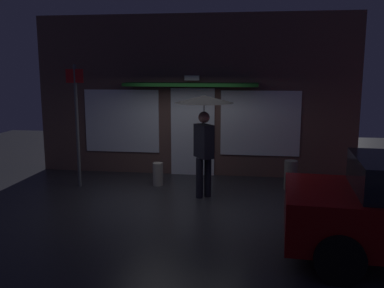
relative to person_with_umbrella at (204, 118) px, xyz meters
The scene contains 6 objects.
ground_plane 1.78m from the person_with_umbrella, 148.54° to the right, with size 18.00×18.00×0.00m, color #26262B.
building_facade 2.11m from the person_with_umbrella, 103.76° to the left, with size 8.02×1.00×4.00m.
person_with_umbrella is the anchor object (origin of this frame).
street_sign_post 2.95m from the person_with_umbrella, behind, with size 0.40×0.07×2.76m.
sidewalk_bollard 1.98m from the person_with_umbrella, 146.22° to the left, with size 0.24×0.24×0.53m, color #9E998E.
sidewalk_bollard_2 2.46m from the person_with_umbrella, 24.96° to the left, with size 0.29×0.29×0.65m, color slate.
Camera 1 is at (1.45, -8.27, 2.67)m, focal length 39.66 mm.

